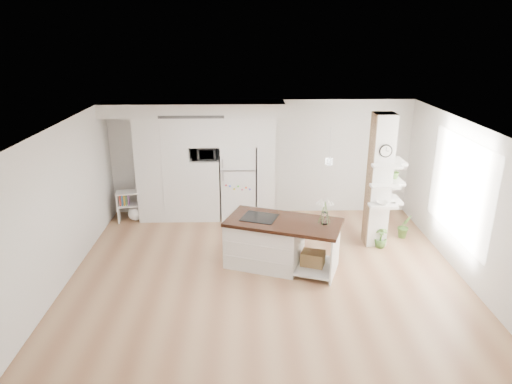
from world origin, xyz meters
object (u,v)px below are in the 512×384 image
(refrigerator, at_px, (238,181))
(floor_plant_a, at_px, (404,226))
(kitchen_island, at_px, (271,241))
(bookshelf, at_px, (132,208))

(refrigerator, bearing_deg, floor_plant_a, -19.37)
(refrigerator, height_order, floor_plant_a, refrigerator)
(refrigerator, distance_m, kitchen_island, 2.48)
(refrigerator, relative_size, floor_plant_a, 3.38)
(floor_plant_a, bearing_deg, refrigerator, 160.63)
(floor_plant_a, bearing_deg, bookshelf, 169.94)
(refrigerator, bearing_deg, kitchen_island, -75.04)
(kitchen_island, relative_size, floor_plant_a, 4.37)
(kitchen_island, height_order, floor_plant_a, kitchen_island)
(bookshelf, bearing_deg, floor_plant_a, -19.42)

